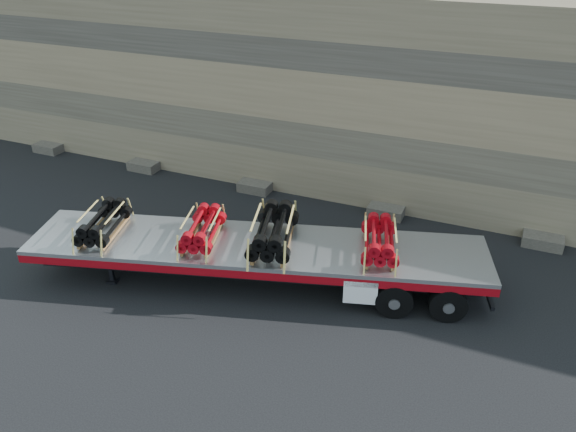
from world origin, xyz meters
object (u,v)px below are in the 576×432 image
bundle_front (103,223)px  bundle_midrear (273,232)px  trailer (256,263)px  bundle_rear (380,241)px  bundle_midfront (202,230)px

bundle_front → bundle_midrear: 4.79m
trailer → bundle_rear: 3.46m
trailer → bundle_front: (-4.13, -1.18, 0.96)m
trailer → bundle_rear: bearing=0.0°
bundle_midrear → trailer: bearing=-180.0°
bundle_midrear → bundle_rear: bearing=0.0°
bundle_midfront → bundle_rear: (4.61, 1.32, 0.00)m
trailer → bundle_front: size_ratio=6.57×
bundle_midfront → bundle_rear: 4.80m
bundle_midfront → bundle_rear: bearing=0.0°
bundle_front → bundle_rear: (7.33, 2.10, -0.00)m
trailer → bundle_midrear: bearing=0.0°
bundle_rear → trailer: bearing=-180.0°
trailer → bundle_midrear: bundle_midrear is taller
bundle_midfront → trailer: bearing=-0.0°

